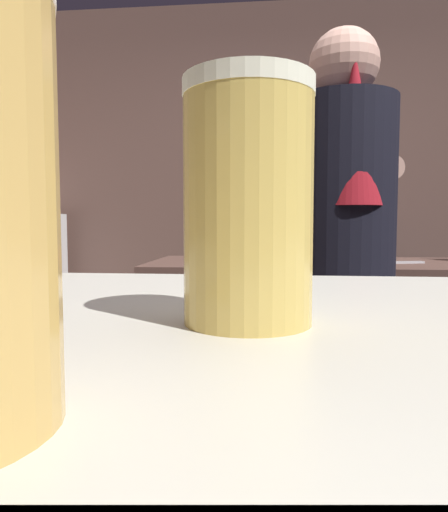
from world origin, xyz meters
name	(u,v)px	position (x,y,z in m)	size (l,w,h in m)	color
wall_back	(296,188)	(0.00, 2.20, 1.35)	(5.20, 0.10, 2.70)	brown
prep_counter	(398,371)	(0.35, 0.64, 0.46)	(2.10, 0.60, 0.92)	#50372F
back_shelf	(309,298)	(0.09, 1.92, 0.56)	(1.00, 0.36, 1.11)	#34373F
mini_fridge	(10,295)	(-2.04, 1.75, 0.58)	(0.62, 0.58, 1.15)	white
bartender	(341,255)	(0.04, 0.19, 0.98)	(0.47, 0.54, 1.70)	#33283A
mixing_bowl	(216,255)	(-0.43, 0.66, 0.95)	(0.19, 0.19, 0.05)	#C8492C
chefs_knife	(395,262)	(0.31, 0.59, 0.93)	(0.24, 0.03, 0.01)	silver
pint_glass_far	(248,203)	(-0.21, -1.04, 1.10)	(0.08, 0.08, 0.15)	#D7B758
bottle_soy	(304,208)	(0.04, 1.88, 1.19)	(0.07, 0.07, 0.20)	#CAC97E
bottle_olive_oil	(367,206)	(0.48, 1.98, 1.20)	(0.07, 0.07, 0.23)	red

